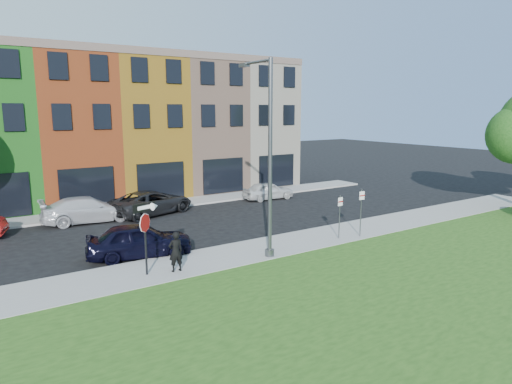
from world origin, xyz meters
TOP-DOWN VIEW (x-y plane):
  - ground at (0.00, 0.00)m, footprint 120.00×120.00m
  - sidewalk_near at (2.00, 3.00)m, footprint 40.00×3.00m
  - sidewalk_far at (-3.00, 15.00)m, footprint 40.00×2.40m
  - rowhouse_block at (-2.50, 21.18)m, footprint 30.00×10.12m
  - stop_sign at (-6.08, 2.66)m, footprint 1.01×0.36m
  - man at (-4.97, 2.39)m, footprint 0.60×0.41m
  - sedan_near at (-5.44, 5.26)m, footprint 3.73×5.30m
  - parked_car_silver at (-5.74, 13.09)m, footprint 2.77×5.40m
  - parked_car_dark at (-1.94, 12.99)m, footprint 5.66×6.87m
  - parked_car_white at (6.86, 12.87)m, footprint 2.08×3.99m
  - street_lamp at (-0.77, 2.10)m, footprint 0.40×2.58m
  - parking_sign_a at (4.90, 1.97)m, footprint 0.32×0.09m
  - parking_sign_b at (3.70, 2.24)m, footprint 0.32×0.09m

SIDE VIEW (x-z plane):
  - ground at x=0.00m, z-range 0.00..0.00m
  - sidewalk_near at x=2.00m, z-range 0.00..0.12m
  - sidewalk_far at x=-3.00m, z-range 0.00..0.12m
  - parked_car_white at x=6.86m, z-range 0.00..1.28m
  - parked_car_silver at x=-5.74m, z-range 0.00..1.49m
  - parked_car_dark at x=-1.94m, z-range 0.00..1.50m
  - sedan_near at x=-5.44m, z-range 0.00..1.54m
  - man at x=-4.97m, z-range 0.12..1.74m
  - parking_sign_b at x=3.70m, z-range 0.39..2.57m
  - parking_sign_a at x=4.90m, z-range 0.40..2.83m
  - stop_sign at x=-6.08m, z-range 0.73..3.58m
  - street_lamp at x=-0.77m, z-range 0.15..8.57m
  - rowhouse_block at x=-2.50m, z-range -0.01..9.99m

